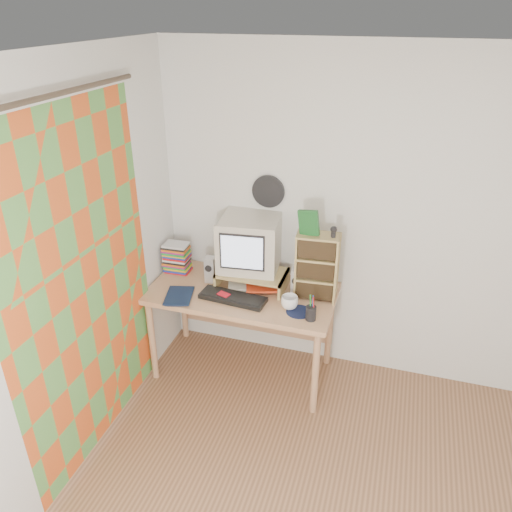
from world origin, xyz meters
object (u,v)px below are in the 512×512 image
Objects in this scene: cd_rack at (316,267)px; diary at (166,294)px; mug at (290,302)px; crt_monitor at (249,244)px; keyboard at (233,298)px; dvd_stack at (176,256)px; desk at (245,302)px.

diary is (-1.05, -0.33, -0.23)m from cd_rack.
crt_monitor is at bearing 144.66° from mug.
crt_monitor is 0.42m from keyboard.
cd_rack is at bearing 55.45° from mug.
dvd_stack is (-0.57, 0.28, 0.12)m from keyboard.
crt_monitor is (0.01, 0.09, 0.46)m from desk.
crt_monitor is at bearing 82.57° from desk.
dvd_stack is at bearing 159.18° from keyboard.
mug is at bearing -16.72° from dvd_stack.
keyboard is 2.10× the size of diary.
cd_rack reaches higher than desk.
keyboard is at bearing -27.70° from dvd_stack.
keyboard is 0.98× the size of cd_rack.
diary is at bearing -78.79° from dvd_stack.
crt_monitor is 1.82× the size of diary.
dvd_stack is 0.54× the size of cd_rack.
desk is 3.29× the size of crt_monitor.
diary reaches higher than keyboard.
keyboard is 1.79× the size of dvd_stack.
crt_monitor is 0.85× the size of cd_rack.
cd_rack is (0.54, 0.02, 0.39)m from desk.
diary is at bearing -148.84° from crt_monitor.
desk is 5.11× the size of dvd_stack.
mug is at bearing -41.64° from crt_monitor.
mug is at bearing -25.23° from desk.
desk is at bearing 177.53° from cd_rack.
dvd_stack is (-0.59, 0.08, 0.27)m from desk.
cd_rack reaches higher than dvd_stack.
desk is 11.44× the size of mug.
cd_rack reaches higher than mug.
crt_monitor is at bearing 23.41° from diary.
dvd_stack is 1.17× the size of diary.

